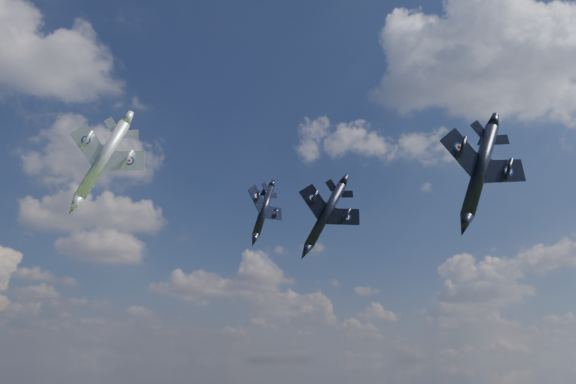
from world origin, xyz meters
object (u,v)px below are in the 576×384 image
jet_right_navy (480,170)px  jet_left_silver (103,160)px  jet_high_navy (264,211)px  jet_lead_navy (326,215)px

jet_right_navy → jet_left_silver: 42.35m
jet_right_navy → jet_left_silver: (-35.85, 22.43, 2.25)m
jet_left_silver → jet_right_navy: bearing=-10.3°
jet_right_navy → jet_high_navy: jet_high_navy is taller
jet_lead_navy → jet_left_silver: jet_left_silver is taller
jet_lead_navy → jet_high_navy: size_ratio=0.89×
jet_right_navy → jet_high_navy: size_ratio=1.11×
jet_left_silver → jet_high_navy: bearing=57.3°
jet_lead_navy → jet_right_navy: jet_right_navy is taller
jet_high_navy → jet_right_navy: bearing=-106.8°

